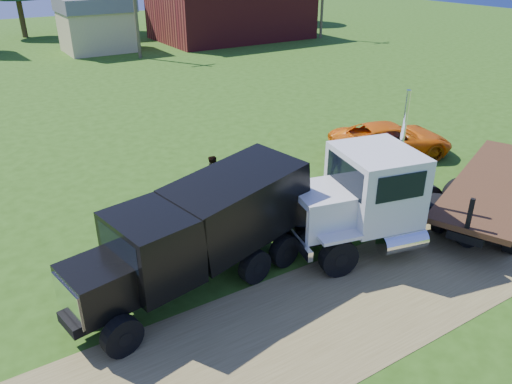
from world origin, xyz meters
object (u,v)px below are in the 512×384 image
black_dump_truck (200,230)px  flatbed_trailer (495,187)px  white_semi_tractor (376,199)px  orange_pickup (391,140)px

black_dump_truck → flatbed_trailer: black_dump_truck is taller
white_semi_tractor → flatbed_trailer: size_ratio=0.94×
white_semi_tractor → black_dump_truck: 5.59m
flatbed_trailer → black_dump_truck: bearing=148.6°
orange_pickup → flatbed_trailer: bearing=-167.6°
white_semi_tractor → black_dump_truck: size_ratio=1.10×
white_semi_tractor → black_dump_truck: (-5.49, 1.06, 0.09)m
black_dump_truck → orange_pickup: size_ratio=1.35×
black_dump_truck → white_semi_tractor: bearing=-21.4°
black_dump_truck → flatbed_trailer: (10.83, -1.65, -0.81)m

